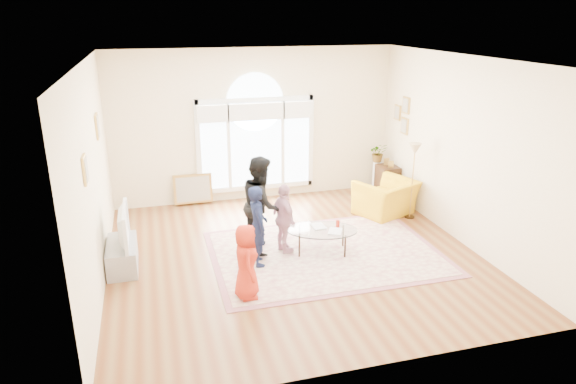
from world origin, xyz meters
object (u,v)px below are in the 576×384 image
object	(u,v)px
coffee_table	(322,230)
armchair	(386,198)
area_rug	(325,253)
tv_console	(122,256)
television	(120,226)

from	to	relation	value
coffee_table	armchair	size ratio (longest dim) A/B	1.25
area_rug	tv_console	world-z (taller)	tv_console
television	armchair	xyz separation A→B (m)	(5.03, 1.01, -0.36)
area_rug	armchair	size ratio (longest dim) A/B	3.34
area_rug	television	bearing A→B (deg)	173.45
television	area_rug	bearing A→B (deg)	-6.55
television	armchair	distance (m)	5.14
television	coffee_table	world-z (taller)	television
area_rug	tv_console	bearing A→B (deg)	173.47
coffee_table	area_rug	bearing A→B (deg)	-36.08
tv_console	coffee_table	world-z (taller)	coffee_table
area_rug	television	xyz separation A→B (m)	(-3.27, 0.38, 0.70)
television	coffee_table	bearing A→B (deg)	-5.54
tv_console	television	xyz separation A→B (m)	(0.01, -0.00, 0.50)
area_rug	armchair	bearing A→B (deg)	38.27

